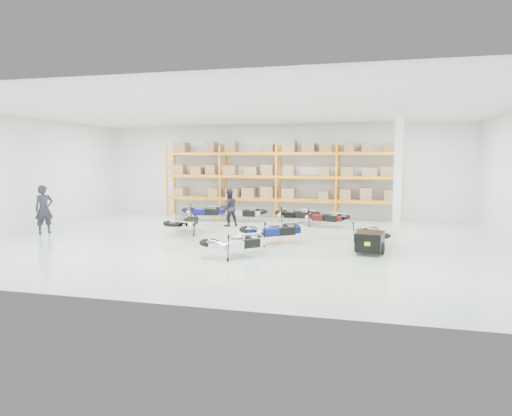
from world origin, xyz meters
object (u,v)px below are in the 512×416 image
(moto_silver_left, at_px, (236,238))
(trailer, at_px, (370,242))
(moto_back_a, at_px, (204,208))
(moto_back_b, at_px, (244,210))
(person_left, at_px, (44,209))
(moto_back_d, at_px, (325,214))
(moto_blue_centre, at_px, (273,226))
(person_back, at_px, (229,208))
(moto_black_far_left, at_px, (184,218))
(moto_touring_right, at_px, (370,230))
(moto_back_c, at_px, (296,211))

(moto_silver_left, relative_size, trailer, 1.09)
(trailer, relative_size, moto_back_a, 0.86)
(moto_back_b, bearing_deg, person_left, 132.72)
(moto_back_d, bearing_deg, moto_back_a, 102.22)
(moto_blue_centre, bearing_deg, moto_back_b, -9.73)
(person_left, height_order, person_back, person_left)
(moto_back_a, distance_m, person_left, 6.80)
(trailer, height_order, moto_back_d, moto_back_d)
(moto_black_far_left, distance_m, moto_back_b, 4.00)
(moto_blue_centre, xyz_separation_m, moto_touring_right, (3.22, 0.56, -0.09))
(moto_silver_left, height_order, trailer, moto_silver_left)
(trailer, relative_size, moto_back_d, 0.92)
(moto_back_b, relative_size, person_left, 0.97)
(trailer, bearing_deg, person_back, 151.87)
(moto_silver_left, height_order, person_back, person_back)
(trailer, bearing_deg, moto_touring_right, 99.04)
(moto_silver_left, xyz_separation_m, moto_back_c, (0.58, 7.27, 0.00))
(trailer, xyz_separation_m, person_left, (-12.18, 0.88, 0.54))
(moto_touring_right, distance_m, person_left, 12.21)
(moto_back_b, relative_size, moto_back_d, 1.02)
(moto_touring_right, xyz_separation_m, moto_back_d, (-1.89, 3.63, 0.04))
(moto_back_a, distance_m, moto_back_c, 4.25)
(moto_blue_centre, relative_size, moto_back_a, 1.01)
(moto_blue_centre, distance_m, moto_silver_left, 2.44)
(moto_back_a, bearing_deg, moto_back_b, -97.52)
(moto_back_d, bearing_deg, moto_black_far_left, 139.26)
(moto_back_c, relative_size, moto_back_d, 1.01)
(person_back, bearing_deg, moto_back_d, 155.68)
(moto_black_far_left, bearing_deg, trailer, 155.67)
(moto_touring_right, bearing_deg, moto_back_d, 103.07)
(moto_silver_left, distance_m, moto_back_d, 6.83)
(trailer, height_order, person_left, person_left)
(moto_back_a, bearing_deg, moto_blue_centre, -150.45)
(moto_silver_left, height_order, moto_back_b, moto_back_b)
(moto_black_far_left, height_order, person_back, person_back)
(moto_back_b, bearing_deg, moto_silver_left, -160.99)
(moto_black_far_left, xyz_separation_m, moto_back_c, (3.69, 3.79, -0.05))
(moto_blue_centre, distance_m, moto_black_far_left, 3.88)
(moto_back_a, bearing_deg, moto_back_d, -108.11)
(moto_blue_centre, relative_size, moto_black_far_left, 0.98)
(moto_blue_centre, distance_m, moto_back_d, 4.39)
(moto_touring_right, height_order, person_back, person_back)
(moto_touring_right, distance_m, person_back, 6.54)
(moto_silver_left, distance_m, person_left, 8.65)
(moto_back_c, relative_size, person_left, 0.96)
(moto_silver_left, height_order, moto_touring_right, moto_silver_left)
(moto_blue_centre, relative_size, person_left, 1.03)
(trailer, xyz_separation_m, moto_back_d, (-1.89, 5.23, 0.15))
(moto_silver_left, distance_m, moto_back_a, 8.00)
(moto_back_c, xyz_separation_m, person_back, (-2.63, -1.49, 0.25))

